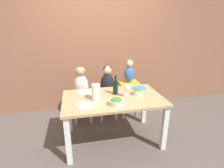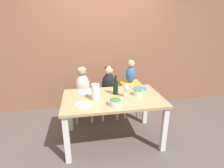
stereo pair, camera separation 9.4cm
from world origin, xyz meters
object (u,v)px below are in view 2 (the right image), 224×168
dinner_plate_back_left (85,92)px  chair_right_highchair (130,90)px  dinner_plate_back_right (140,89)px  person_child_left (82,83)px  paper_towel_roll (95,92)px  chair_far_left (84,101)px  wine_glass_near (127,88)px  person_baby_right (131,70)px  wine_bottle (116,87)px  dinner_plate_front_left (84,105)px  person_child_center (109,82)px  salad_bowl_small (138,92)px  chair_far_center (109,99)px  salad_bowl_large (115,102)px

dinner_plate_back_left → chair_right_highchair: bearing=26.4°
dinner_plate_back_right → person_child_left: bearing=154.6°
chair_right_highchair → paper_towel_roll: paper_towel_roll is taller
chair_far_left → wine_glass_near: bearing=-48.9°
chair_far_left → person_baby_right: size_ratio=1.06×
chair_right_highchair → wine_bottle: 0.76m
wine_glass_near → dinner_plate_front_left: size_ratio=0.83×
dinner_plate_back_left → dinner_plate_back_right: size_ratio=1.00×
paper_towel_roll → dinner_plate_back_right: size_ratio=0.99×
dinner_plate_back_right → dinner_plate_back_left: bearing=179.0°
paper_towel_roll → chair_far_left: bearing=103.5°
chair_right_highchair → person_child_left: size_ratio=1.21×
person_child_center → salad_bowl_small: bearing=-63.0°
chair_far_left → dinner_plate_back_left: size_ratio=1.98×
person_child_left → wine_bottle: 0.76m
person_child_center → paper_towel_roll: person_child_center is taller
chair_far_center → person_baby_right: 0.68m
chair_far_left → wine_glass_near: (0.62, -0.71, 0.48)m
person_child_left → dinner_plate_back_left: bearing=-85.1°
paper_towel_roll → chair_right_highchair: bearing=45.3°
chair_far_left → salad_bowl_small: size_ratio=2.94×
salad_bowl_large → dinner_plate_back_left: bearing=126.6°
person_child_center → wine_glass_near: size_ratio=3.01×
dinner_plate_front_left → dinner_plate_back_right: same height
salad_bowl_large → dinner_plate_back_right: 0.70m
person_baby_right → dinner_plate_front_left: person_baby_right is taller
chair_right_highchair → salad_bowl_small: 0.70m
salad_bowl_small → dinner_plate_back_right: bearing=63.7°
salad_bowl_small → person_child_left: bearing=140.9°
person_child_left → chair_far_left: bearing=-90.0°
person_child_center → person_baby_right: (0.41, 0.00, 0.19)m
paper_towel_roll → wine_glass_near: bearing=0.9°
dinner_plate_front_left → person_child_left: bearing=90.1°
person_baby_right → salad_bowl_large: 1.05m
chair_far_center → dinner_plate_front_left: (-0.47, -0.87, 0.35)m
paper_towel_roll → salad_bowl_large: 0.33m
chair_far_left → dinner_plate_front_left: bearing=-89.9°
chair_far_center → person_child_center: size_ratio=0.79×
chair_far_left → person_baby_right: 1.03m
paper_towel_roll → dinner_plate_front_left: paper_towel_roll is taller
person_child_center → paper_towel_roll: 0.78m
person_baby_right → paper_towel_roll: person_baby_right is taller
dinner_plate_back_right → wine_bottle: bearing=-161.9°
person_child_center → person_baby_right: 0.45m
person_child_left → dinner_plate_back_left: size_ratio=2.49×
chair_far_left → dinner_plate_back_right: 1.07m
chair_right_highchair → person_child_center: size_ratio=1.21×
chair_right_highchair → person_child_left: bearing=180.0°
chair_far_center → person_child_left: size_ratio=0.79×
chair_far_center → dinner_plate_back_left: dinner_plate_back_left is taller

